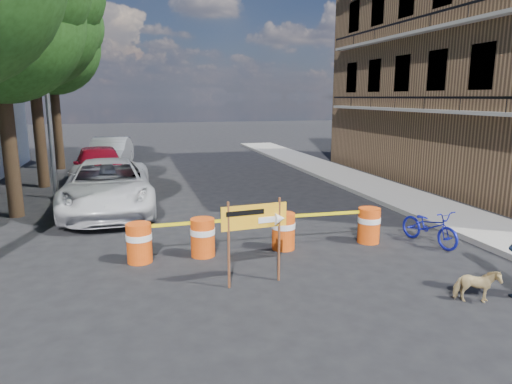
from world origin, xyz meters
TOP-DOWN VIEW (x-y plane):
  - ground at (0.00, 0.00)m, footprint 120.00×120.00m
  - sidewalk_east at (6.20, 6.00)m, footprint 2.40×40.00m
  - apartment_building at (12.00, 8.00)m, footprint 8.00×16.00m
  - tree_mid_b at (-6.73, 12.00)m, footprint 5.67×5.40m
  - tree_far at (-6.74, 17.00)m, footprint 5.04×4.80m
  - streetlamp at (-5.93, 9.50)m, footprint 1.25×0.18m
  - barrel_far_left at (-3.18, 1.82)m, footprint 0.58×0.58m
  - barrel_mid_left at (-1.74, 1.85)m, footprint 0.58×0.58m
  - barrel_mid_right at (0.25, 1.83)m, footprint 0.58×0.58m
  - barrel_far_right at (2.52, 1.73)m, footprint 0.58×0.58m
  - detour_sign at (-0.84, -0.06)m, footprint 1.34×0.27m
  - bicycle at (3.93, 1.20)m, footprint 0.80×1.03m
  - dog at (2.65, -1.95)m, footprint 0.83×0.59m
  - suv_white at (-4.03, 6.96)m, footprint 2.84×6.04m
  - sedan_red at (-4.53, 11.56)m, footprint 2.53×5.20m
  - sedan_silver at (-4.26, 16.09)m, footprint 2.37×5.14m

SIDE VIEW (x-z plane):
  - ground at x=0.00m, z-range 0.00..0.00m
  - sidewalk_east at x=6.20m, z-range 0.00..0.15m
  - dog at x=2.65m, z-range 0.00..0.64m
  - barrel_far_left at x=-3.18m, z-range 0.02..0.92m
  - barrel_mid_left at x=-1.74m, z-range 0.02..0.92m
  - barrel_mid_right at x=0.25m, z-range 0.02..0.92m
  - barrel_far_right at x=2.52m, z-range 0.02..0.92m
  - sedan_silver at x=-4.26m, z-range 0.00..1.63m
  - suv_white at x=-4.03m, z-range 0.00..1.67m
  - sedan_red at x=-4.53m, z-range 0.00..1.71m
  - bicycle at x=3.93m, z-range 0.00..1.76m
  - detour_sign at x=-0.84m, z-range 0.40..2.13m
  - streetlamp at x=-5.93m, z-range 0.38..8.38m
  - apartment_building at x=12.00m, z-range 0.00..12.00m
  - tree_far at x=-6.74m, z-range 1.80..10.64m
  - tree_mid_b at x=-6.73m, z-range 1.90..11.53m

